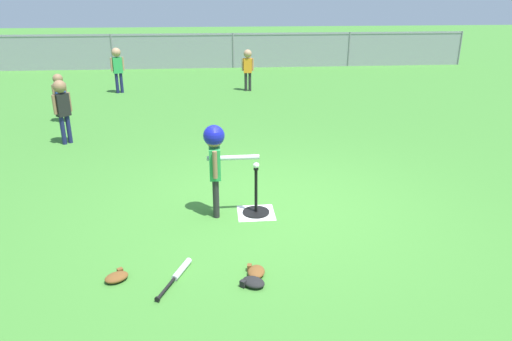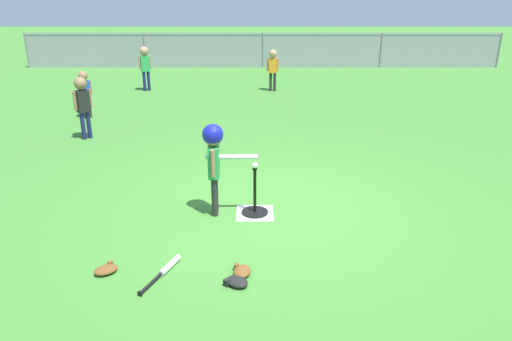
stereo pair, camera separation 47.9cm
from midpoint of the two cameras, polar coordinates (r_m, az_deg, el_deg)
name	(u,v)px [view 1 (the left image)]	position (r m, az deg, el deg)	size (l,w,h in m)	color
ground_plane	(275,208)	(5.84, -0.04, -4.55)	(60.00, 60.00, 0.00)	#3D7A2D
home_plate	(256,213)	(5.71, -2.41, -5.16)	(0.44, 0.44, 0.01)	white
batting_tee	(256,207)	(5.68, -2.42, -4.42)	(0.32, 0.32, 0.58)	black
baseball_on_tee	(256,165)	(5.47, -2.51, 0.60)	(0.07, 0.07, 0.07)	white
batter_child	(215,152)	(5.41, -7.46, 2.14)	(0.63, 0.32, 1.11)	#262626
fielder_near_left	(117,64)	(12.87, -17.41, 12.11)	(0.32, 0.23, 1.14)	#191E4C
fielder_near_right	(248,64)	(12.59, -2.12, 12.63)	(0.32, 0.21, 1.07)	#262626
fielder_deep_center	(60,91)	(10.35, -23.82, 8.69)	(0.24, 0.21, 0.97)	#262626
fielder_deep_right	(62,103)	(8.82, -23.79, 7.39)	(0.25, 0.25, 1.11)	#191E4C
spare_bat_silver	(179,273)	(4.64, -12.29, -12.04)	(0.30, 0.63, 0.06)	silver
glove_by_plate	(256,272)	(4.55, -3.09, -12.13)	(0.20, 0.25, 0.07)	brown
glove_near_bats	(117,277)	(4.73, -19.30, -12.07)	(0.27, 0.25, 0.07)	brown
glove_tossed_aside	(253,282)	(4.41, -3.57, -13.36)	(0.27, 0.26, 0.07)	black
outfield_fence	(233,49)	(16.52, -3.63, 14.35)	(16.06, 0.06, 1.15)	slate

